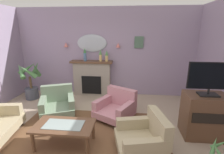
{
  "coord_description": "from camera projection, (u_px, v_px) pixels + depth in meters",
  "views": [
    {
      "loc": [
        0.77,
        -2.58,
        2.11
      ],
      "look_at": [
        0.35,
        1.58,
        0.93
      ],
      "focal_mm": 26.52,
      "sensor_mm": 36.0,
      "label": 1
    }
  ],
  "objects": [
    {
      "name": "fireplace",
      "position": [
        92.0,
        78.0,
        5.5
      ],
      "size": [
        1.36,
        0.36,
        1.16
      ],
      "color": "gray",
      "rests_on": "ground"
    },
    {
      "name": "wall_sconce_left",
      "position": [
        66.0,
        45.0,
        5.38
      ],
      "size": [
        0.14,
        0.14,
        0.14
      ],
      "primitive_type": "cone",
      "color": "#D17066"
    },
    {
      "name": "potted_plant_tall_palm",
      "position": [
        31.0,
        81.0,
        5.18
      ],
      "size": [
        0.77,
        0.81,
        1.2
      ],
      "color": "#474C56",
      "rests_on": "ground"
    },
    {
      "name": "coffee_table",
      "position": [
        64.0,
        127.0,
        3.05
      ],
      "size": [
        1.1,
        0.6,
        0.45
      ],
      "color": "brown",
      "rests_on": "ground"
    },
    {
      "name": "tv_cabinet",
      "position": [
        204.0,
        116.0,
        3.34
      ],
      "size": [
        0.8,
        0.57,
        0.9
      ],
      "color": "brown",
      "rests_on": "ground"
    },
    {
      "name": "wall_sconce_right",
      "position": [
        118.0,
        45.0,
        5.21
      ],
      "size": [
        0.14,
        0.14,
        0.14
      ],
      "primitive_type": "cone",
      "color": "#D17066"
    },
    {
      "name": "framed_picture",
      "position": [
        139.0,
        42.0,
        5.18
      ],
      "size": [
        0.28,
        0.03,
        0.36
      ],
      "primitive_type": "cube",
      "color": "#4C6B56"
    },
    {
      "name": "mantel_vase_right",
      "position": [
        107.0,
        56.0,
        5.22
      ],
      "size": [
        0.1,
        0.1,
        0.35
      ],
      "color": "tan",
      "rests_on": "fireplace"
    },
    {
      "name": "mantel_vase_left",
      "position": [
        85.0,
        54.0,
        5.28
      ],
      "size": [
        0.1,
        0.1,
        0.42
      ],
      "color": "#4C7093",
      "rests_on": "fireplace"
    },
    {
      "name": "wall_mirror",
      "position": [
        92.0,
        43.0,
        5.33
      ],
      "size": [
        0.96,
        0.06,
        0.56
      ],
      "primitive_type": "ellipsoid",
      "color": "#B2BCC6"
    },
    {
      "name": "armchair_by_coffee_table",
      "position": [
        58.0,
        103.0,
        4.29
      ],
      "size": [
        1.05,
        1.06,
        0.71
      ],
      "color": "gray",
      "rests_on": "ground"
    },
    {
      "name": "mantel_vase_centre",
      "position": [
        100.0,
        55.0,
        5.23
      ],
      "size": [
        0.1,
        0.1,
        0.37
      ],
      "color": "tan",
      "rests_on": "fireplace"
    },
    {
      "name": "tv_flatscreen",
      "position": [
        211.0,
        78.0,
        3.11
      ],
      "size": [
        0.84,
        0.24,
        0.65
      ],
      "color": "black",
      "rests_on": "tv_cabinet"
    },
    {
      "name": "armchair_beside_couch",
      "position": [
        145.0,
        136.0,
        2.93
      ],
      "size": [
        0.97,
        0.96,
        0.71
      ],
      "color": "tan",
      "rests_on": "ground"
    },
    {
      "name": "floor",
      "position": [
        85.0,
        149.0,
        3.13
      ],
      "size": [
        6.74,
        6.56,
        0.1
      ],
      "primitive_type": "cube",
      "color": "tan",
      "rests_on": "ground"
    },
    {
      "name": "patterned_rug",
      "position": [
        88.0,
        139.0,
        3.31
      ],
      "size": [
        3.2,
        2.4,
        0.01
      ],
      "primitive_type": "cube",
      "color": "brown",
      "rests_on": "ground"
    },
    {
      "name": "armchair_in_corner",
      "position": [
        116.0,
        106.0,
        4.08
      ],
      "size": [
        1.1,
        1.1,
        0.71
      ],
      "color": "#B77A84",
      "rests_on": "ground"
    },
    {
      "name": "wall_back",
      "position": [
        105.0,
        52.0,
        5.45
      ],
      "size": [
        6.74,
        0.1,
        2.82
      ],
      "primitive_type": "cube",
      "color": "#9E8CA8",
      "rests_on": "ground"
    }
  ]
}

